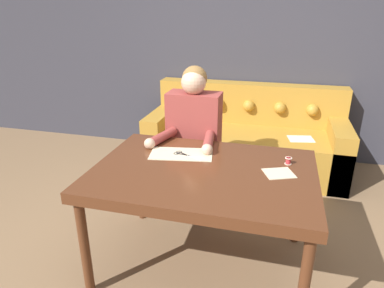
{
  "coord_description": "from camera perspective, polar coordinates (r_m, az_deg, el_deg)",
  "views": [
    {
      "loc": [
        0.48,
        -1.9,
        1.69
      ],
      "look_at": [
        -0.06,
        0.15,
        0.84
      ],
      "focal_mm": 32.0,
      "sensor_mm": 36.0,
      "label": 1
    }
  ],
  "objects": [
    {
      "name": "ground_plane",
      "position": [
        2.58,
        0.51,
        -19.08
      ],
      "size": [
        16.0,
        16.0,
        0.0
      ],
      "primitive_type": "plane",
      "color": "#846647"
    },
    {
      "name": "wall_back",
      "position": [
        4.1,
        8.34,
        16.09
      ],
      "size": [
        8.0,
        0.06,
        2.6
      ],
      "color": "#383842",
      "rests_on": "ground_plane"
    },
    {
      "name": "dining_table",
      "position": [
        2.19,
        1.96,
        -5.78
      ],
      "size": [
        1.39,
        0.99,
        0.74
      ],
      "color": "#562D19",
      "rests_on": "ground_plane"
    },
    {
      "name": "couch",
      "position": [
        3.88,
        8.89,
        0.69
      ],
      "size": [
        2.11,
        0.89,
        0.89
      ],
      "color": "#B7842D",
      "rests_on": "ground_plane"
    },
    {
      "name": "person",
      "position": [
        2.83,
        0.29,
        0.12
      ],
      "size": [
        0.5,
        0.61,
        1.28
      ],
      "color": "#33281E",
      "rests_on": "ground_plane"
    },
    {
      "name": "pattern_paper_main",
      "position": [
        2.37,
        -1.8,
        -1.68
      ],
      "size": [
        0.46,
        0.29,
        0.0
      ],
      "color": "beige",
      "rests_on": "dining_table"
    },
    {
      "name": "pattern_paper_offcut",
      "position": [
        2.17,
        14.28,
        -4.75
      ],
      "size": [
        0.22,
        0.21,
        0.0
      ],
      "color": "beige",
      "rests_on": "dining_table"
    },
    {
      "name": "scissors",
      "position": [
        2.36,
        -1.37,
        -1.77
      ],
      "size": [
        0.23,
        0.13,
        0.01
      ],
      "color": "silver",
      "rests_on": "dining_table"
    },
    {
      "name": "thread_spool",
      "position": [
        2.3,
        15.75,
        -2.72
      ],
      "size": [
        0.04,
        0.04,
        0.05
      ],
      "color": "red",
      "rests_on": "dining_table"
    }
  ]
}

